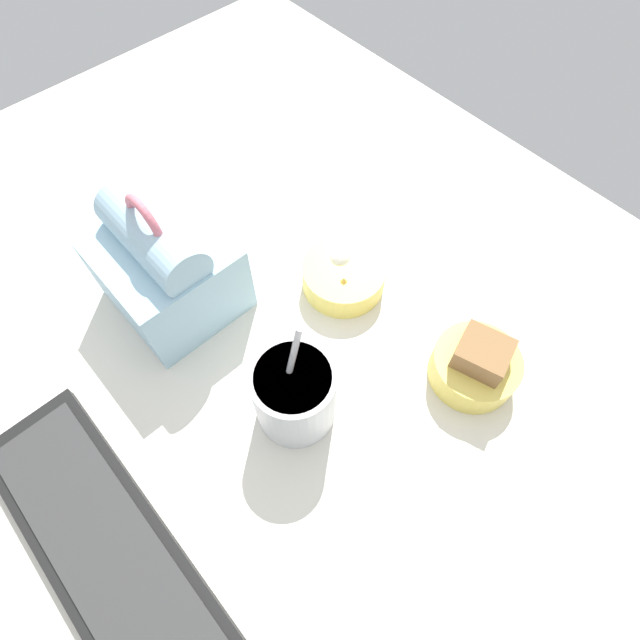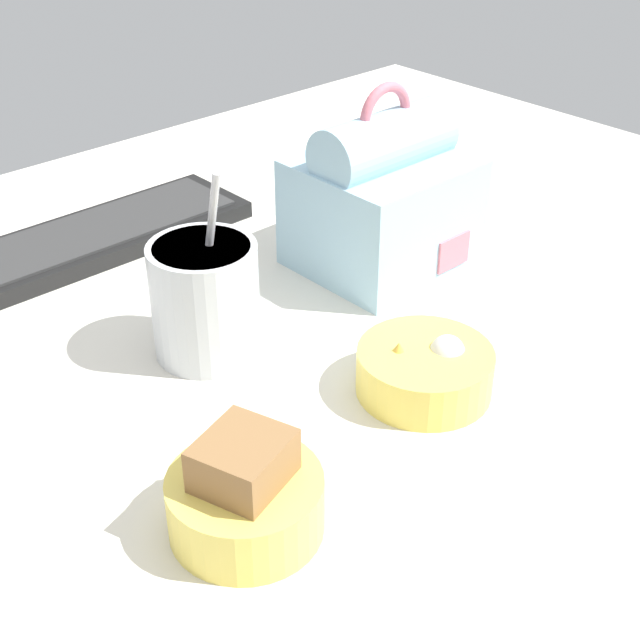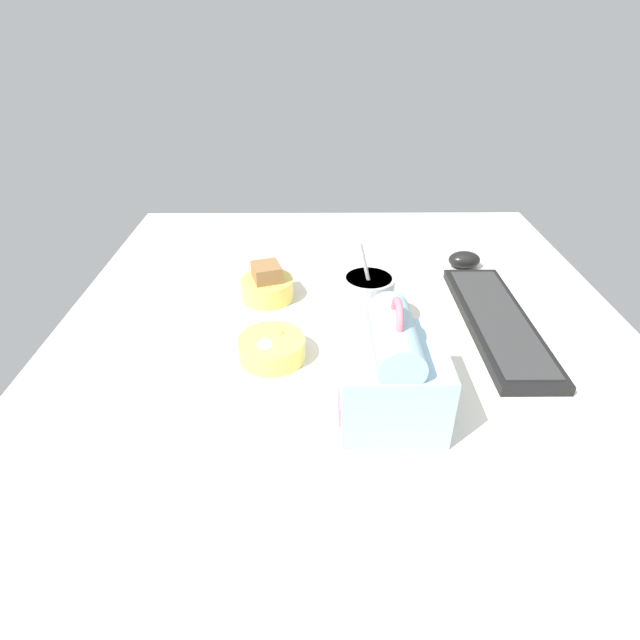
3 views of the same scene
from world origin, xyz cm
name	(u,v)px [view 1 (image 1 of 3)]	position (x,y,z in cm)	size (l,w,h in cm)	color
desk_surface	(280,350)	(0.00, 0.00, 1.00)	(140.00, 110.00, 2.00)	silver
keyboard	(116,562)	(-8.20, 29.16, 3.02)	(41.00, 11.54, 2.10)	black
lunch_bag	(166,267)	(15.22, 5.41, 9.22)	(16.06, 15.11, 19.39)	#9EC6DB
soup_cup	(295,394)	(-8.14, 4.13, 7.51)	(9.51, 9.51, 17.63)	silver
bento_bowl_sandwich	(476,365)	(-19.35, -15.44, 4.88)	(10.79, 10.79, 7.72)	#EFD65B
bento_bowl_snacks	(343,276)	(1.58, -12.95, 4.14)	(11.44, 11.44, 5.05)	#EFD65B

